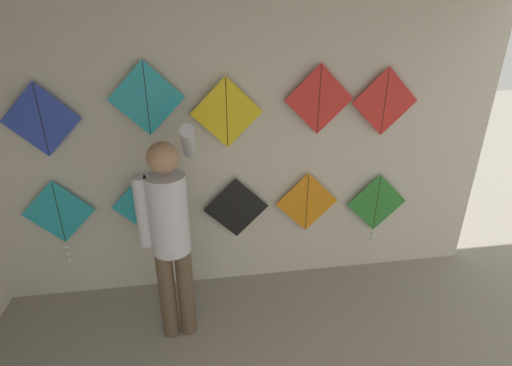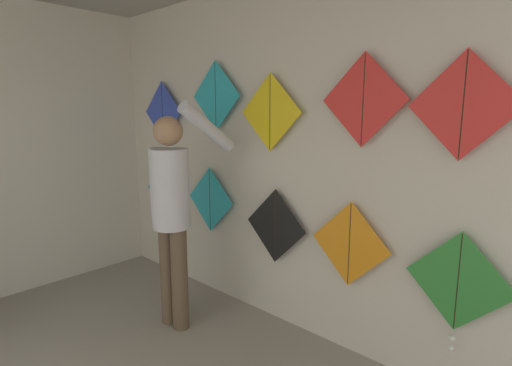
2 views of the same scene
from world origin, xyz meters
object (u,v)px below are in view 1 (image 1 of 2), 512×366
at_px(kite_6, 147,99).
at_px(kite_7, 226,113).
at_px(kite_2, 236,208).
at_px(kite_3, 307,203).
at_px(kite_1, 147,205).
at_px(kite_4, 376,205).
at_px(kite_5, 41,120).
at_px(kite_8, 319,100).
at_px(kite_0, 60,216).
at_px(kite_9, 385,102).
at_px(shopkeeper, 170,227).

bearing_deg(kite_6, kite_7, 0.00).
relative_size(kite_2, kite_3, 1.00).
distance_m(kite_1, kite_4, 2.23).
bearing_deg(kite_5, kite_7, 0.00).
distance_m(kite_5, kite_8, 2.29).
relative_size(kite_0, kite_7, 1.34).
distance_m(kite_3, kite_9, 1.17).
bearing_deg(kite_5, kite_2, 0.00).
height_order(kite_2, kite_6, kite_6).
distance_m(kite_0, kite_6, 1.33).
bearing_deg(kite_2, kite_3, 0.00).
xyz_separation_m(kite_3, kite_4, (0.72, -0.00, -0.08)).
distance_m(kite_1, kite_5, 1.10).
height_order(kite_0, kite_5, kite_5).
relative_size(kite_5, kite_7, 1.00).
distance_m(kite_7, kite_9, 1.42).
height_order(kite_0, kite_7, kite_7).
height_order(shopkeeper, kite_3, shopkeeper).
xyz_separation_m(kite_1, kite_4, (2.23, -0.00, -0.17)).
relative_size(shopkeeper, kite_5, 3.00).
height_order(kite_4, kite_9, kite_9).
distance_m(kite_2, kite_6, 1.28).
relative_size(kite_1, kite_5, 1.00).
relative_size(shopkeeper, kite_6, 3.00).
bearing_deg(kite_0, shopkeeper, -31.05).
xyz_separation_m(shopkeeper, kite_1, (-0.24, 0.60, -0.11)).
relative_size(kite_6, kite_7, 1.00).
bearing_deg(kite_1, shopkeeper, -68.08).
bearing_deg(kite_4, kite_1, 179.99).
bearing_deg(kite_8, kite_2, 180.00).
xyz_separation_m(shopkeeper, kite_8, (1.32, 0.60, 0.80)).
relative_size(kite_3, kite_9, 1.00).
relative_size(kite_3, kite_7, 1.00).
bearing_deg(kite_6, kite_2, 0.00).
relative_size(kite_0, kite_5, 1.34).
xyz_separation_m(kite_2, kite_3, (0.69, 0.00, 0.01)).
xyz_separation_m(kite_7, kite_9, (1.42, 0.00, 0.04)).
relative_size(shopkeeper, kite_8, 3.00).
distance_m(kite_4, kite_9, 1.05).
height_order(kite_6, kite_8, kite_6).
relative_size(shopkeeper, kite_9, 3.00).
relative_size(kite_6, kite_8, 1.00).
height_order(shopkeeper, kite_4, shopkeeper).
distance_m(kite_1, kite_3, 1.51).
bearing_deg(kite_3, kite_2, 180.00).
height_order(kite_2, kite_5, kite_5).
height_order(kite_1, kite_9, kite_9).
bearing_deg(kite_9, kite_2, 180.00).
bearing_deg(kite_8, kite_0, -179.98).
bearing_deg(kite_6, shopkeeper, -77.34).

